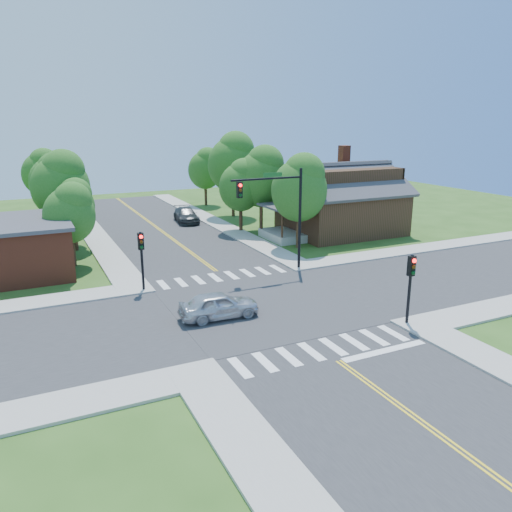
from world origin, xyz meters
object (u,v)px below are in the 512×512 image
signal_pole_nw (141,250)px  car_silver (219,306)px  car_dgrey (186,215)px  signal_pole_se (411,277)px  signal_mast_ne (279,204)px  house_ne (341,198)px

signal_pole_nw → car_silver: bearing=-66.6°
car_silver → car_dgrey: car_dgrey is taller
signal_pole_se → car_dgrey: 30.99m
car_dgrey → signal_pole_se: bearing=-79.4°
signal_mast_ne → house_ne: (11.19, 8.65, -1.52)m
signal_mast_ne → car_silver: (-6.87, -6.14, -4.12)m
signal_pole_nw → car_dgrey: size_ratio=0.72×
signal_mast_ne → car_dgrey: size_ratio=1.36×
signal_pole_se → signal_mast_ne: bearing=98.6°
signal_pole_nw → car_dgrey: bearing=65.2°
signal_pole_nw → house_ne: 22.45m
signal_mast_ne → signal_pole_nw: (-9.51, -0.01, -2.19)m
signal_pole_nw → car_silver: 6.94m
signal_pole_se → car_dgrey: bearing=93.9°
signal_mast_ne → signal_pole_se: signal_mast_ne is taller
signal_pole_se → car_silver: 10.13m
car_silver → car_dgrey: 26.58m
signal_pole_se → house_ne: house_ne is taller
signal_mast_ne → car_dgrey: bearing=91.2°
signal_pole_nw → signal_mast_ne: bearing=0.1°
signal_pole_se → house_ne: size_ratio=0.29×
signal_mast_ne → car_dgrey: 20.08m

